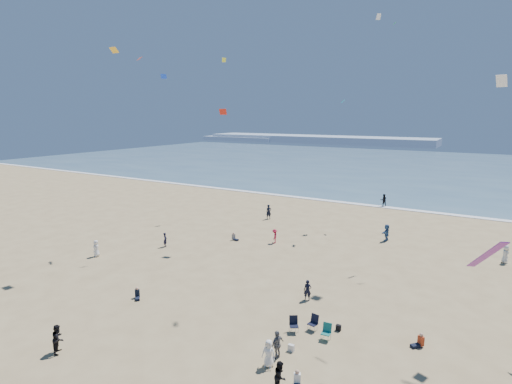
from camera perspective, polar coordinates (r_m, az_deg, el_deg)
The scene contains 11 objects.
ground at distance 23.36m, azimuth -15.73°, elevation -23.75°, with size 220.00×220.00×0.00m, color tan.
ocean at distance 109.63m, azimuth 22.92°, elevation 3.21°, with size 220.00×100.00×0.06m, color #476B84.
surf_line at distance 61.07m, azimuth 16.31°, elevation -1.90°, with size 220.00×1.20×0.08m, color white.
headland_far at distance 197.78m, azimuth 8.58°, elevation 7.47°, with size 110.00×20.00×3.20m, color #7A8EA8.
headland_near at distance 211.84m, azimuth -2.11°, elevation 7.65°, with size 40.00×14.00×2.00m, color #7A8EA8.
standing_flyers at distance 34.55m, azimuth 9.73°, elevation -10.10°, with size 34.66×48.60×1.87m.
seated_group at distance 27.41m, azimuth -0.68°, elevation -16.72°, with size 21.38×23.24×0.84m.
chair_cluster at distance 25.78m, azimuth 7.82°, elevation -18.54°, with size 2.73×1.56×1.00m.
white_tote at distance 24.29m, azimuth 5.05°, elevation -21.30°, with size 0.35×0.20×0.40m, color silver.
black_backpack at distance 26.59m, azimuth 11.70°, elevation -18.47°, with size 0.30×0.22×0.38m, color black.
kites_aloft at distance 26.94m, azimuth 21.36°, elevation 14.36°, with size 36.02×42.85×29.65m.
Camera 1 is at (14.38, -12.89, 13.14)m, focal length 28.00 mm.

